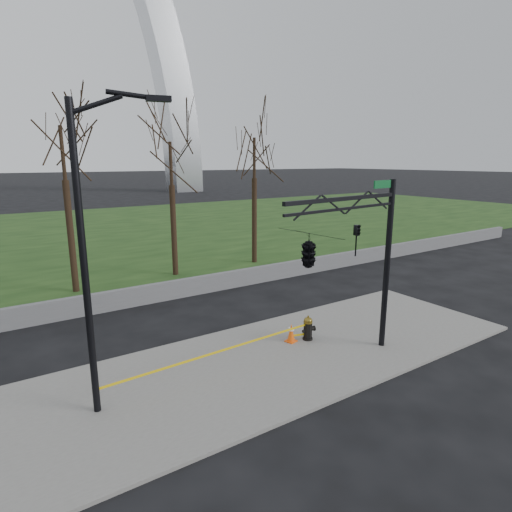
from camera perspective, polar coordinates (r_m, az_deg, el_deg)
ground at (r=14.84m, az=3.57°, el=-13.61°), size 500.00×500.00×0.00m
sidewalk at (r=14.82m, az=3.57°, el=-13.44°), size 18.00×6.00×0.10m
grass_strip at (r=41.87m, az=-22.02°, el=2.88°), size 120.00×40.00×0.06m
guardrail at (r=21.15m, az=-9.62°, el=-4.25°), size 60.00×0.30×0.90m
tree_row at (r=22.67m, az=-31.19°, el=5.70°), size 31.72×4.00×9.02m
fire_hydrant at (r=15.91m, az=7.08°, el=-9.71°), size 0.58×0.38×0.93m
traffic_cone at (r=15.69m, az=4.79°, el=-10.30°), size 0.43×0.43×0.69m
street_light at (r=11.02m, az=-21.34°, el=1.98°), size 2.36×0.72×8.21m
traffic_signal_mast at (r=12.42m, az=9.55°, el=1.25°), size 5.07×2.53×6.00m
caution_tape at (r=13.83m, az=-3.96°, el=-12.55°), size 7.64×0.60×0.47m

